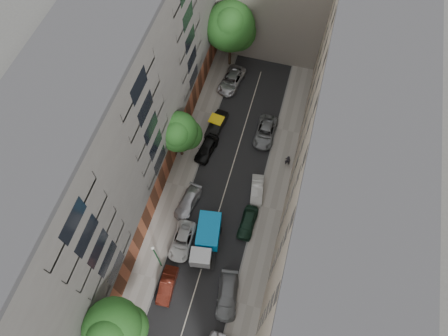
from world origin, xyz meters
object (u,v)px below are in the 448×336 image
(car_left_5, at_px, (216,125))
(tree_near, at_px, (113,329))
(car_right_1, at_px, (227,296))
(car_left_1, at_px, (167,285))
(car_right_3, at_px, (257,190))
(car_right_4, at_px, (265,132))
(tree_far, at_px, (231,28))
(car_left_4, at_px, (207,148))
(car_right_2, at_px, (248,223))
(tree_mid, at_px, (179,133))
(car_left_3, at_px, (188,202))
(tarp_truck, at_px, (207,239))
(pedestrian, at_px, (288,160))
(car_left_2, at_px, (182,241))
(lamp_post, at_px, (156,255))
(car_left_6, at_px, (232,80))

(car_left_5, xyz_separation_m, tree_near, (-1.38, -26.12, 5.94))
(tree_near, bearing_deg, car_right_1, 37.27)
(car_left_1, height_order, car_right_3, car_left_1)
(car_right_4, xyz_separation_m, tree_far, (-7.30, 10.25, 5.84))
(car_left_4, xyz_separation_m, car_right_4, (6.40, 4.24, -0.02))
(car_left_4, relative_size, car_right_3, 1.11)
(car_right_2, height_order, tree_mid, tree_mid)
(car_left_1, bearing_deg, tree_near, -112.58)
(car_left_3, distance_m, car_left_4, 7.43)
(car_right_4, bearing_deg, car_right_2, -86.32)
(tarp_truck, distance_m, car_left_4, 11.78)
(pedestrian, bearing_deg, tree_mid, 11.56)
(car_left_2, bearing_deg, car_left_3, 98.48)
(car_left_1, xyz_separation_m, lamp_post, (-1.39, 1.92, 3.30))
(tree_mid, height_order, lamp_post, tree_mid)
(lamp_post, bearing_deg, car_left_2, 64.86)
(pedestrian, bearing_deg, car_left_2, 56.55)
(car_right_4, bearing_deg, tarp_truck, -100.75)
(lamp_post, bearing_deg, pedestrian, 56.21)
(tarp_truck, relative_size, car_left_6, 1.13)
(car_left_2, height_order, tree_mid, tree_mid)
(tarp_truck, bearing_deg, tree_near, -120.78)
(lamp_post, bearing_deg, car_left_1, -54.08)
(tarp_truck, distance_m, car_left_3, 5.17)
(car_left_3, bearing_deg, car_left_4, 98.32)
(car_right_1, relative_size, car_right_2, 1.21)
(car_right_2, relative_size, tree_mid, 0.57)
(car_right_3, relative_size, car_right_4, 0.75)
(car_left_6, distance_m, pedestrian, 14.25)
(car_right_4, xyz_separation_m, tree_near, (-7.58, -26.67, 5.95))
(car_right_1, bearing_deg, car_left_4, 104.59)
(car_right_3, bearing_deg, tarp_truck, -126.12)
(car_right_2, bearing_deg, pedestrian, 74.91)
(car_left_4, xyz_separation_m, car_right_2, (7.13, -8.00, -0.03))
(car_left_1, xyz_separation_m, car_left_6, (-0.62, 28.00, 0.07))
(car_left_5, height_order, pedestrian, pedestrian)
(car_left_2, bearing_deg, car_right_1, -36.35)
(car_right_1, distance_m, tree_far, 32.23)
(tarp_truck, distance_m, car_left_6, 22.70)
(tree_near, height_order, tree_far, tree_far)
(car_left_2, height_order, tree_near, tree_near)
(car_left_1, height_order, tree_near, tree_near)
(car_left_6, height_order, pedestrian, pedestrian)
(tarp_truck, xyz_separation_m, tree_far, (-4.28, 25.75, 5.10))
(car_left_1, xyz_separation_m, car_right_4, (5.61, 21.04, 0.05))
(tarp_truck, relative_size, pedestrian, 3.30)
(car_left_5, height_order, lamp_post, lamp_post)
(car_left_5, distance_m, tree_near, 26.83)
(car_left_2, bearing_deg, car_right_4, 69.19)
(car_left_4, xyz_separation_m, car_left_5, (0.21, 3.69, 0.00))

